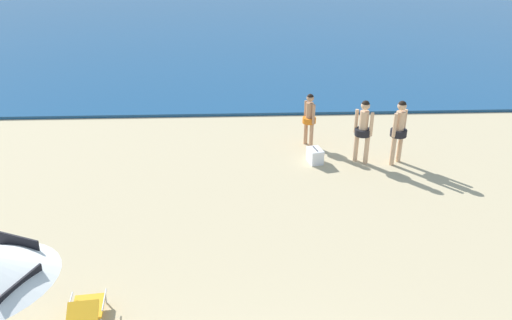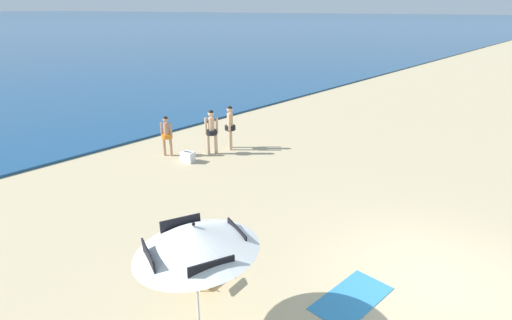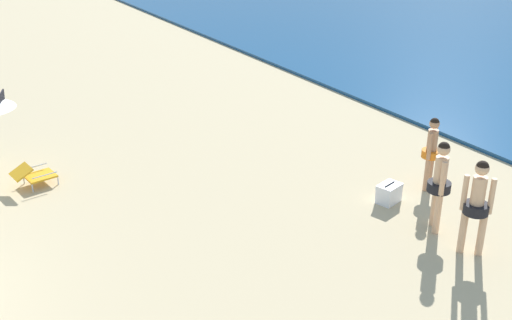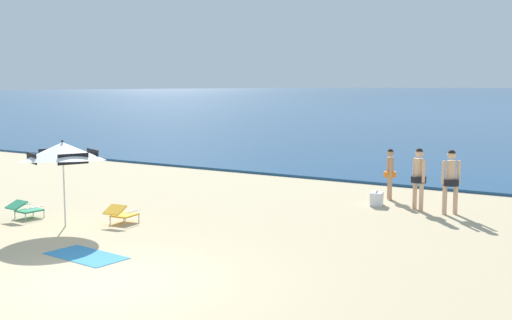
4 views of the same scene
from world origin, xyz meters
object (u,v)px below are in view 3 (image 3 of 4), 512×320
at_px(person_wading_in, 477,201).
at_px(cooler_box, 389,193).
at_px(person_standing_near_shore, 432,148).
at_px(person_standing_beside, 440,180).
at_px(lounge_chair_under_umbrella, 34,174).

relative_size(person_wading_in, cooler_box, 3.21).
distance_m(person_standing_near_shore, cooler_box, 1.36).
relative_size(person_standing_near_shore, person_standing_beside, 0.89).
bearing_deg(lounge_chair_under_umbrella, cooler_box, 51.43).
bearing_deg(cooler_box, person_standing_near_shore, 91.42).
bearing_deg(person_wading_in, person_standing_near_shore, 150.00).
height_order(person_wading_in, cooler_box, person_wading_in).
bearing_deg(cooler_box, lounge_chair_under_umbrella, -128.57).
bearing_deg(person_standing_near_shore, lounge_chair_under_umbrella, -123.54).
xyz_separation_m(lounge_chair_under_umbrella, cooler_box, (4.70, 5.90, -0.07)).
xyz_separation_m(person_standing_near_shore, person_standing_beside, (1.29, -1.18, 0.11)).
distance_m(lounge_chair_under_umbrella, person_standing_near_shore, 8.49).
distance_m(lounge_chair_under_umbrella, cooler_box, 7.54).
xyz_separation_m(person_standing_beside, person_wading_in, (0.94, -0.11, 0.01)).
xyz_separation_m(lounge_chair_under_umbrella, person_standing_near_shore, (4.67, 7.05, 0.65)).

